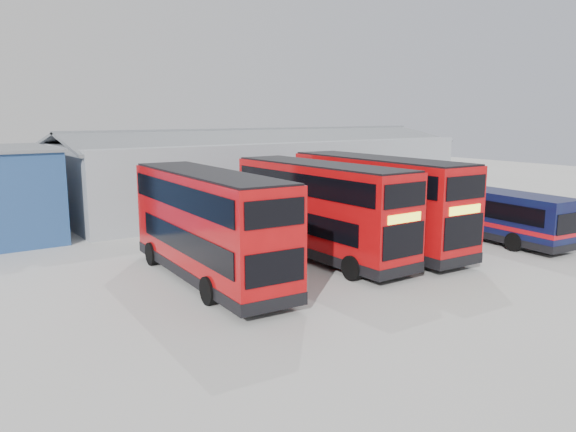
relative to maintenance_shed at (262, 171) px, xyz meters
The scene contains 6 objects.
ground_plane 21.70m from the maintenance_shed, 111.80° to the right, with size 120.00×120.00×0.00m, color #AAAAA4.
maintenance_shed is the anchor object (origin of this frame).
double_decker_left 20.69m from the maintenance_shed, 128.81° to the right, with size 3.32×11.05×4.61m.
double_decker_centre 17.14m from the maintenance_shed, 113.25° to the right, with size 2.84×10.98×4.63m.
double_decker_right 16.37m from the maintenance_shed, 101.51° to the right, with size 3.32×11.41×4.77m.
single_decker_blue 18.09m from the maintenance_shed, 78.66° to the right, with size 3.34×10.46×2.79m.
Camera 1 is at (-15.43, -16.58, 6.91)m, focal length 35.00 mm.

